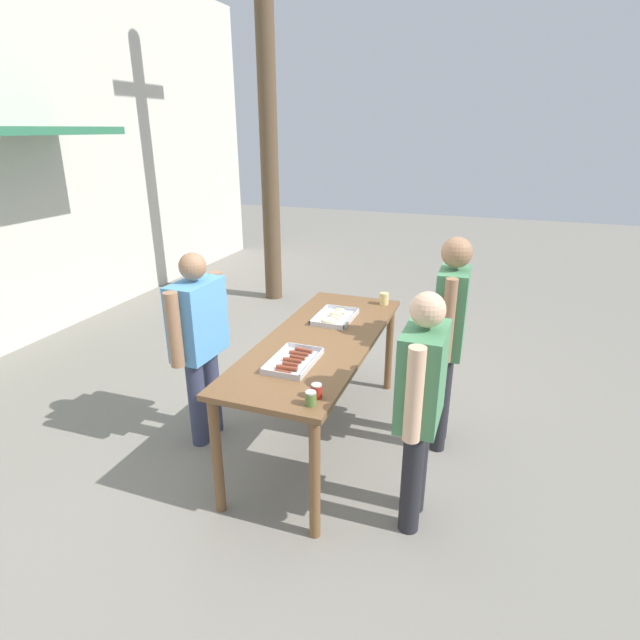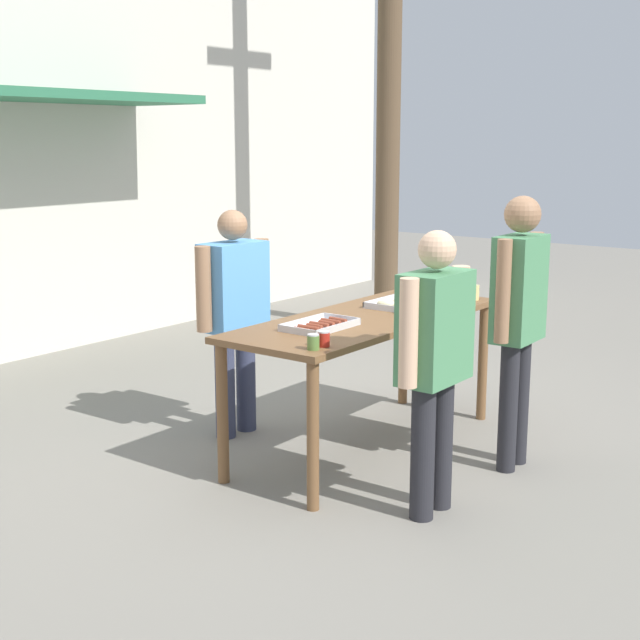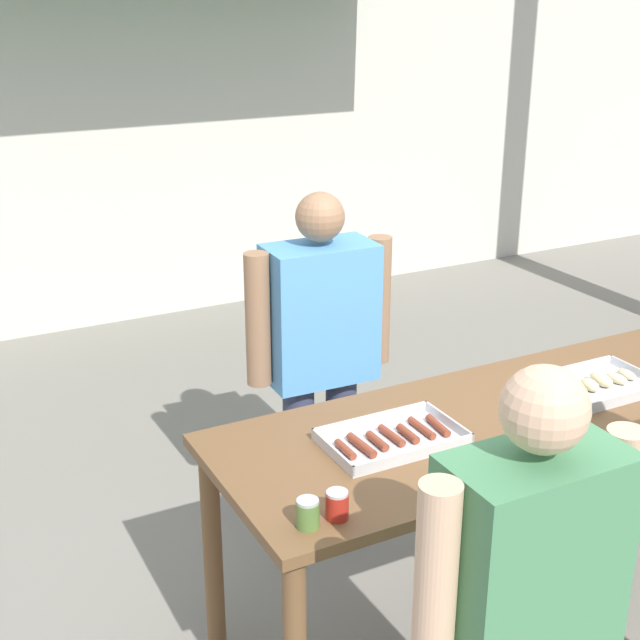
{
  "view_description": "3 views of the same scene",
  "coord_description": "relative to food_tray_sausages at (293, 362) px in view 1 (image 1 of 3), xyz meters",
  "views": [
    {
      "loc": [
        -3.34,
        -1.22,
        2.42
      ],
      "look_at": [
        0.0,
        0.0,
        1.05
      ],
      "focal_mm": 28.0,
      "sensor_mm": 36.0,
      "label": 1
    },
    {
      "loc": [
        -4.75,
        -3.18,
        2.05
      ],
      "look_at": [
        -0.48,
        0.02,
        0.95
      ],
      "focal_mm": 50.0,
      "sensor_mm": 36.0,
      "label": 2
    },
    {
      "loc": [
        -1.93,
        -2.24,
        2.36
      ],
      "look_at": [
        -0.3,
        0.89,
        1.02
      ],
      "focal_mm": 50.0,
      "sensor_mm": 36.0,
      "label": 3
    }
  ],
  "objects": [
    {
      "name": "condiment_jar_mustard",
      "position": [
        -0.48,
        -0.31,
        0.03
      ],
      "size": [
        0.07,
        0.07,
        0.09
      ],
      "color": "#567A38",
      "rests_on": "serving_table"
    },
    {
      "name": "ground_plane",
      "position": [
        0.48,
        -0.02,
        -0.92
      ],
      "size": [
        24.0,
        24.0,
        0.0
      ],
      "primitive_type": "plane",
      "color": "gray"
    },
    {
      "name": "condiment_jar_ketchup",
      "position": [
        -0.38,
        -0.31,
        0.03
      ],
      "size": [
        0.07,
        0.07,
        0.09
      ],
      "color": "#B22319",
      "rests_on": "serving_table"
    },
    {
      "name": "person_server_behind_table",
      "position": [
        0.18,
        0.87,
        0.01
      ],
      "size": [
        0.67,
        0.27,
        1.57
      ],
      "rotation": [
        0.0,
        0.0,
        -0.04
      ],
      "color": "#333851",
      "rests_on": "ground"
    },
    {
      "name": "serving_table",
      "position": [
        0.48,
        -0.02,
        -0.12
      ],
      "size": [
        2.18,
        0.81,
        0.9
      ],
      "color": "brown",
      "rests_on": "ground"
    },
    {
      "name": "person_customer_with_cup",
      "position": [
        0.74,
        -0.96,
        0.11
      ],
      "size": [
        0.57,
        0.22,
        1.71
      ],
      "rotation": [
        0.0,
        0.0,
        3.16
      ],
      "color": "#232328",
      "rests_on": "ground"
    },
    {
      "name": "food_tray_sausages",
      "position": [
        0.0,
        0.0,
        0.0
      ],
      "size": [
        0.47,
        0.29,
        0.04
      ],
      "color": "silver",
      "rests_on": "serving_table"
    },
    {
      "name": "person_customer_holding_hotdog",
      "position": [
        -0.18,
        -0.91,
        0.01
      ],
      "size": [
        0.64,
        0.25,
        1.57
      ],
      "rotation": [
        0.0,
        0.0,
        3.13
      ],
      "color": "#232328",
      "rests_on": "ground"
    },
    {
      "name": "food_tray_buns",
      "position": [
        0.89,
        0.0,
        0.01
      ],
      "size": [
        0.45,
        0.3,
        0.07
      ],
      "color": "silver",
      "rests_on": "serving_table"
    },
    {
      "name": "beer_cup",
      "position": [
        1.43,
        -0.3,
        0.04
      ],
      "size": [
        0.08,
        0.08,
        0.11
      ],
      "color": "#DBC67A",
      "rests_on": "serving_table"
    },
    {
      "name": "utility_pole",
      "position": [
        3.74,
        1.92,
        1.9
      ],
      "size": [
        1.1,
        0.25,
        5.51
      ],
      "color": "brown",
      "rests_on": "ground"
    }
  ]
}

